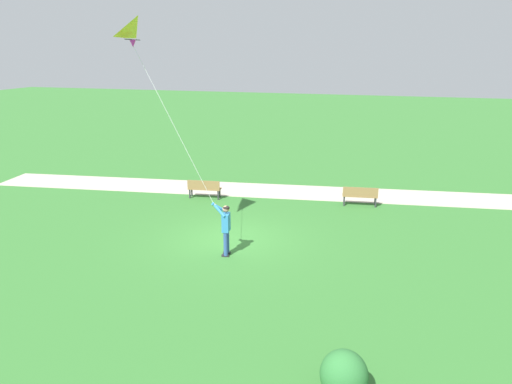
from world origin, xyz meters
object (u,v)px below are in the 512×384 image
at_px(person_kite_flyer, 225,225).
at_px(lakeside_shrub, 344,375).
at_px(flying_kite, 139,32).
at_px(park_bench_near_walkway, 204,188).
at_px(park_bench_far_walkway, 360,195).

relative_size(person_kite_flyer, lakeside_shrub, 1.77).
xyz_separation_m(flying_kite, lakeside_shrub, (5.45, 7.02, -6.55)).
distance_m(flying_kite, lakeside_shrub, 11.04).
distance_m(person_kite_flyer, park_bench_near_walkway, 6.51).
relative_size(flying_kite, lakeside_shrub, 5.57).
height_order(park_bench_near_walkway, park_bench_far_walkway, same).
height_order(flying_kite, lakeside_shrub, flying_kite).
bearing_deg(park_bench_far_walkway, lakeside_shrub, 2.99).
bearing_deg(person_kite_flyer, flying_kite, -82.64).
relative_size(flying_kite, park_bench_far_walkway, 3.73).
relative_size(park_bench_near_walkway, lakeside_shrub, 1.49).
bearing_deg(person_kite_flyer, park_bench_far_walkway, 149.56).
distance_m(park_bench_near_walkway, lakeside_shrub, 13.76).
bearing_deg(park_bench_near_walkway, flying_kite, 5.37).
bearing_deg(flying_kite, lakeside_shrub, 52.22).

